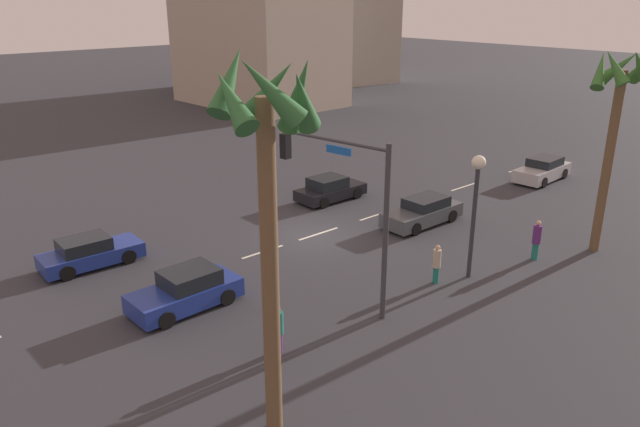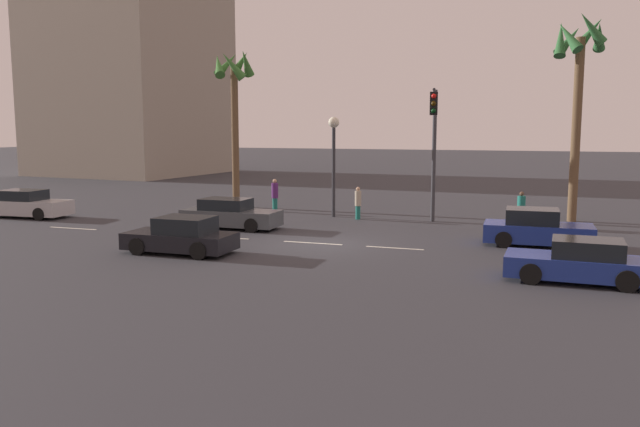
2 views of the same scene
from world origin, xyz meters
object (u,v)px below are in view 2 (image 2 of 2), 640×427
at_px(streetlamp, 334,145).
at_px(palm_tree_1, 233,90).
at_px(palm_tree_0, 578,69).
at_px(car_1, 26,205).
at_px(car_0, 537,229).
at_px(car_3, 230,215).
at_px(pedestrian_2, 275,195).
at_px(car_2, 580,262).
at_px(pedestrian_1, 521,209).
at_px(pedestrian_0, 358,202).
at_px(traffic_signal, 434,133).
at_px(building_0, 129,28).
at_px(car_4, 181,237).

xyz_separation_m(streetlamp, palm_tree_1, (-6.67, 2.04, 3.02)).
bearing_deg(palm_tree_0, car_1, -164.17).
distance_m(car_0, streetlamp, 11.78).
xyz_separation_m(palm_tree_0, palm_tree_1, (-18.29, -0.16, -0.68)).
distance_m(car_3, pedestrian_2, 6.10).
xyz_separation_m(car_0, car_2, (1.28, -5.95, -0.06)).
bearing_deg(car_1, car_2, -12.73).
bearing_deg(car_3, pedestrian_1, 19.80).
distance_m(car_0, pedestrian_0, 9.84).
bearing_deg(traffic_signal, car_2, -58.33).
distance_m(car_3, palm_tree_0, 18.02).
bearing_deg(palm_tree_0, streetlamp, -169.31).
xyz_separation_m(car_1, pedestrian_0, (16.43, 4.80, 0.21)).
height_order(car_0, car_3, car_0).
bearing_deg(streetlamp, car_2, -44.88).
relative_size(car_1, pedestrian_0, 2.74).
distance_m(pedestrian_0, building_0, 41.04).
bearing_deg(car_0, streetlamp, 152.05).
relative_size(car_4, pedestrian_2, 2.25).
distance_m(car_1, pedestrian_0, 17.12).
relative_size(car_2, traffic_signal, 0.66).
relative_size(car_2, pedestrian_1, 2.53).
bearing_deg(car_1, car_4, -24.77).
bearing_deg(traffic_signal, palm_tree_1, 163.02).
height_order(car_4, building_0, building_0).
relative_size(car_1, palm_tree_0, 0.45).
bearing_deg(car_0, pedestrian_0, 150.84).
bearing_deg(streetlamp, car_4, -101.84).
xyz_separation_m(car_2, pedestrian_1, (-1.99, 10.60, 0.27)).
height_order(streetlamp, pedestrian_2, streetlamp).
distance_m(traffic_signal, pedestrian_1, 5.35).
xyz_separation_m(car_3, pedestrian_2, (-0.32, 6.09, 0.31)).
distance_m(car_2, streetlamp, 16.29).
bearing_deg(palm_tree_0, car_3, -153.54).
relative_size(car_0, palm_tree_0, 0.41).
xyz_separation_m(car_3, palm_tree_1, (-3.33, 7.29, 6.08)).
bearing_deg(car_2, pedestrian_1, 100.63).
bearing_deg(pedestrian_2, pedestrian_0, -15.07).
height_order(car_4, palm_tree_1, palm_tree_1).
bearing_deg(traffic_signal, streetlamp, 163.03).
distance_m(car_3, building_0, 40.93).
bearing_deg(car_4, traffic_signal, 50.96).
height_order(traffic_signal, pedestrian_0, traffic_signal).
xyz_separation_m(car_0, traffic_signal, (-4.68, 3.69, 3.68)).
bearing_deg(car_1, building_0, 115.28).
height_order(pedestrian_1, palm_tree_0, palm_tree_0).
distance_m(traffic_signal, building_0, 43.70).
relative_size(traffic_signal, palm_tree_1, 0.71).
bearing_deg(car_3, building_0, 131.16).
bearing_deg(building_0, palm_tree_1, -39.00).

